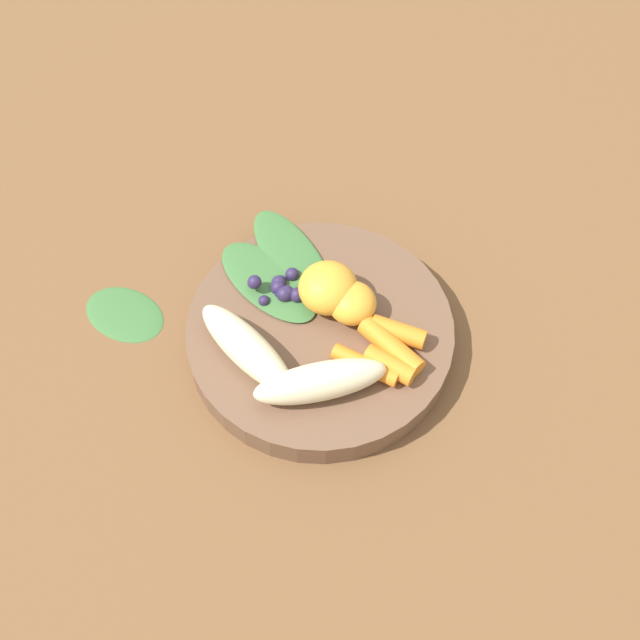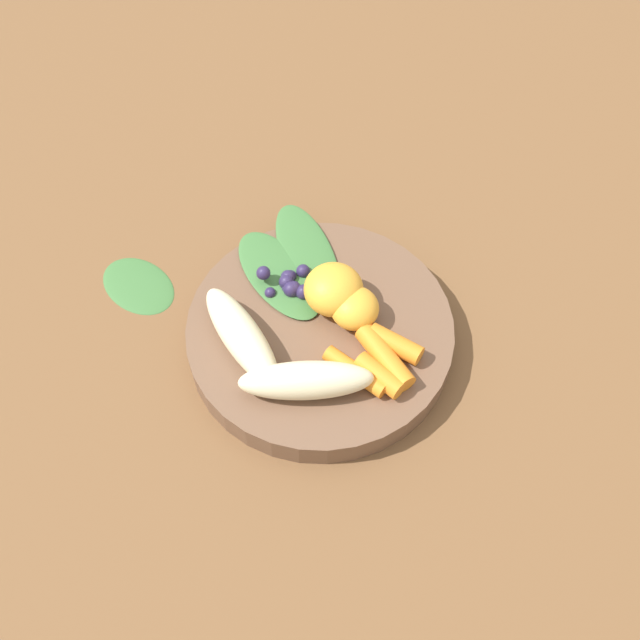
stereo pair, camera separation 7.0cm
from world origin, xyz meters
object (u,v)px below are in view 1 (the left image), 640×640
Objects in this scene: banana_peeled_right at (246,348)px; orange_segment_near at (328,288)px; bowl at (320,334)px; banana_peeled_left at (320,382)px; kale_leaf_stray at (124,313)px.

banana_peeled_right is 0.09m from orange_segment_near.
bowl is 0.07m from banana_peeled_left.
orange_segment_near is (0.03, 0.09, 0.00)m from banana_peeled_right.
banana_peeled_left is (0.03, -0.06, 0.03)m from bowl.
kale_leaf_stray is at bearing -149.43° from orange_segment_near.
orange_segment_near is (-0.04, 0.08, 0.00)m from banana_peeled_left.
banana_peeled_right is at bearing 139.39° from banana_peeled_left.
banana_peeled_left is 0.09m from orange_segment_near.
orange_segment_near is 0.20m from kale_leaf_stray.
banana_peeled_right reaches higher than kale_leaf_stray.
banana_peeled_left is 2.12× the size of orange_segment_near.
bowl is at bearing 77.09° from banana_peeled_left.
banana_peeled_left and banana_peeled_right have the same top height.
bowl is at bearing -73.00° from orange_segment_near.
bowl is 0.19m from kale_leaf_stray.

